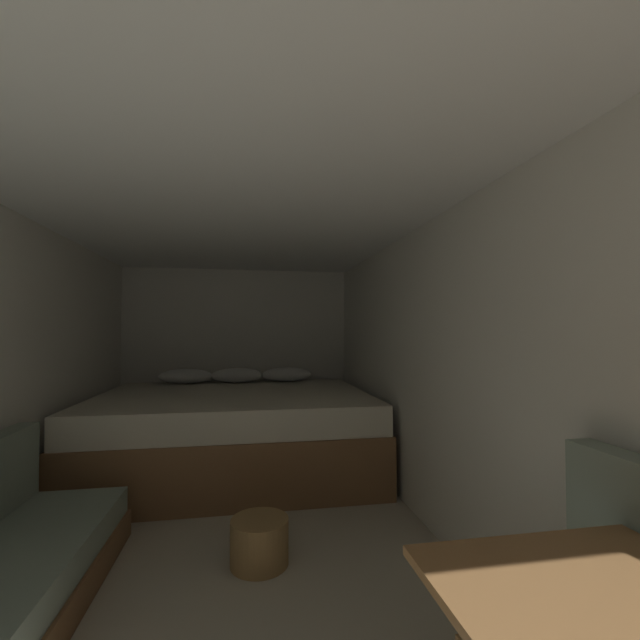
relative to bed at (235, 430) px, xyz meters
name	(u,v)px	position (x,y,z in m)	size (l,w,h in m)	color
ground_plane	(226,569)	(0.00, -1.69, -0.38)	(7.42, 7.42, 0.00)	#B2A893
wall_back	(238,355)	(0.00, 1.04, 0.67)	(2.77, 0.05, 2.10)	silver
wall_right	(448,378)	(1.36, -1.69, 0.67)	(0.05, 5.42, 2.10)	silver
ceiling_slab	(228,196)	(0.00, -1.69, 1.74)	(2.77, 5.42, 0.05)	white
bed	(235,430)	(0.00, 0.00, 0.00)	(2.55, 1.97, 0.92)	brown
wicker_basket	(260,542)	(0.19, -1.68, -0.26)	(0.34, 0.34, 0.26)	olive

